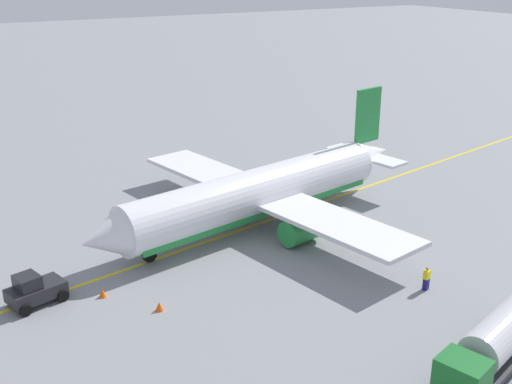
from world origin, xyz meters
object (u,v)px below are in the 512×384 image
(fuel_tanker, at_px, (498,340))
(pushback_tug, at_px, (34,290))
(safety_cone_nose, at_px, (103,293))
(safety_cone_wingtip, at_px, (159,306))
(airplane, at_px, (260,193))
(refueling_worker, at_px, (426,279))

(fuel_tanker, relative_size, pushback_tug, 2.77)
(safety_cone_nose, height_order, safety_cone_wingtip, safety_cone_wingtip)
(safety_cone_nose, distance_m, safety_cone_wingtip, 4.42)
(airplane, height_order, fuel_tanker, airplane)
(fuel_tanker, height_order, pushback_tug, fuel_tanker)
(fuel_tanker, xyz_separation_m, pushback_tug, (20.91, -19.56, -0.72))
(fuel_tanker, distance_m, safety_cone_nose, 24.86)
(fuel_tanker, height_order, safety_cone_nose, fuel_tanker)
(airplane, bearing_deg, fuel_tanker, 93.36)
(airplane, distance_m, fuel_tanker, 24.00)
(refueling_worker, bearing_deg, pushback_tug, -25.20)
(pushback_tug, relative_size, safety_cone_nose, 6.93)
(safety_cone_nose, bearing_deg, airplane, -159.76)
(refueling_worker, bearing_deg, safety_cone_nose, -26.66)
(safety_cone_wingtip, bearing_deg, refueling_worker, 159.44)
(fuel_tanker, bearing_deg, pushback_tug, -43.10)
(airplane, relative_size, fuel_tanker, 2.99)
(pushback_tug, distance_m, safety_cone_wingtip, 8.34)
(fuel_tanker, distance_m, pushback_tug, 28.64)
(airplane, distance_m, pushback_tug, 20.07)
(airplane, bearing_deg, safety_cone_nose, 20.24)
(airplane, xyz_separation_m, fuel_tanker, (-1.41, 23.94, -1.07))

